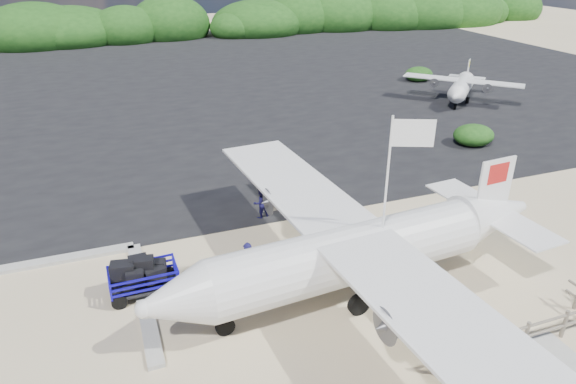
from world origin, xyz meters
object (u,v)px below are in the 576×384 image
crew_a (248,264)px  aircraft_small (16,88)px  signboard (330,274)px  crew_b (261,203)px  aircraft_large (322,86)px  flagpole (376,294)px  baggage_cart (146,294)px

crew_a → aircraft_small: size_ratio=0.24×
signboard → crew_b: size_ratio=0.99×
aircraft_large → signboard: bearing=62.4°
flagpole → crew_a: flagpole is taller
aircraft_large → flagpole: bearing=65.6°
crew_b → baggage_cart: bearing=20.8°
baggage_cart → signboard: 6.64m
signboard → aircraft_small: size_ratio=0.20×
aircraft_large → aircraft_small: bearing=-23.1°
flagpole → crew_b: bearing=107.0°
aircraft_small → signboard: bearing=67.3°
signboard → aircraft_large: (11.11, 25.81, 0.00)m
signboard → aircraft_small: 36.81m
aircraft_small → baggage_cart: bearing=57.7°
flagpole → aircraft_small: size_ratio=0.89×
flagpole → signboard: (-1.02, 1.69, 0.00)m
baggage_cart → aircraft_large: size_ratio=0.14×
flagpole → baggage_cart: bearing=159.3°
signboard → crew_a: size_ratio=0.84×
baggage_cart → signboard: bearing=-11.0°
baggage_cart → crew_a: 3.71m
flagpole → aircraft_large: 29.29m
flagpole → crew_b: size_ratio=4.41×
crew_b → aircraft_large: bearing=-135.1°
crew_a → aircraft_large: bearing=-104.6°
crew_a → aircraft_large: size_ratio=0.10×
baggage_cart → aircraft_small: bearing=101.1°
aircraft_small → crew_b: bearing=69.0°
baggage_cart → crew_b: 6.78m
crew_b → aircraft_small: (-12.55, 29.12, -0.74)m
signboard → baggage_cart: bearing=-167.0°
flagpole → crew_b: flagpole is taller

